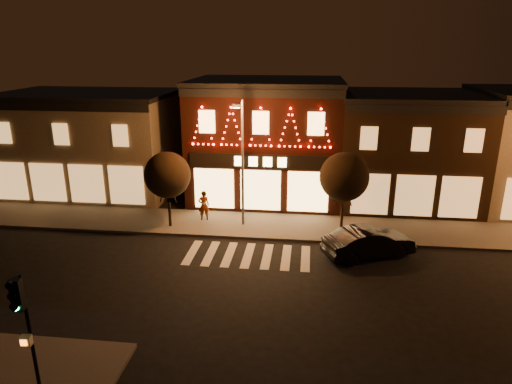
% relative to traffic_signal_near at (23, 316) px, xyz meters
% --- Properties ---
extents(ground, '(120.00, 120.00, 0.00)m').
position_rel_traffic_signal_near_xyz_m(ground, '(4.96, 7.07, -3.14)').
color(ground, black).
rests_on(ground, ground).
extents(sidewalk_far, '(44.00, 4.00, 0.15)m').
position_rel_traffic_signal_near_xyz_m(sidewalk_far, '(6.96, 15.07, -3.07)').
color(sidewalk_far, '#47423D').
rests_on(sidewalk_far, ground).
extents(building_left, '(12.20, 8.28, 7.30)m').
position_rel_traffic_signal_near_xyz_m(building_left, '(-8.04, 21.06, 0.52)').
color(building_left, '#685D4A').
rests_on(building_left, ground).
extents(building_pulp, '(10.20, 8.34, 8.30)m').
position_rel_traffic_signal_near_xyz_m(building_pulp, '(4.96, 21.04, 1.02)').
color(building_pulp, black).
rests_on(building_pulp, ground).
extents(building_right_a, '(9.20, 8.28, 7.50)m').
position_rel_traffic_signal_near_xyz_m(building_right_a, '(14.46, 21.06, 0.62)').
color(building_right_a, black).
rests_on(building_right_a, ground).
extents(traffic_signal_near, '(0.33, 0.44, 4.25)m').
position_rel_traffic_signal_near_xyz_m(traffic_signal_near, '(0.00, 0.00, 0.00)').
color(traffic_signal_near, black).
rests_on(traffic_signal_near, sidewalk_near).
extents(streetlamp_mid, '(0.48, 1.70, 7.45)m').
position_rel_traffic_signal_near_xyz_m(streetlamp_mid, '(4.11, 14.76, 1.38)').
color(streetlamp_mid, '#59595E').
rests_on(streetlamp_mid, sidewalk_far).
extents(tree_left, '(2.70, 2.70, 4.52)m').
position_rel_traffic_signal_near_xyz_m(tree_left, '(-0.18, 14.21, 0.17)').
color(tree_left, black).
rests_on(tree_left, sidewalk_far).
extents(tree_right, '(2.79, 2.79, 4.67)m').
position_rel_traffic_signal_near_xyz_m(tree_right, '(9.96, 14.66, 0.27)').
color(tree_right, black).
rests_on(tree_right, sidewalk_far).
extents(dark_sedan, '(5.02, 3.51, 1.57)m').
position_rel_traffic_signal_near_xyz_m(dark_sedan, '(11.17, 11.68, -2.36)').
color(dark_sedan, black).
rests_on(dark_sedan, ground).
extents(pedestrian, '(0.79, 0.64, 1.87)m').
position_rel_traffic_signal_near_xyz_m(pedestrian, '(1.62, 15.43, -2.06)').
color(pedestrian, gray).
rests_on(pedestrian, sidewalk_far).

